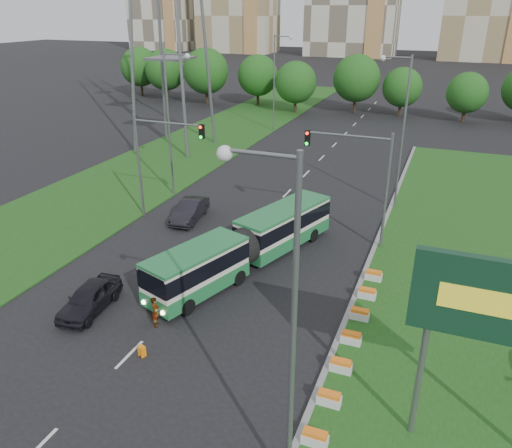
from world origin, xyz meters
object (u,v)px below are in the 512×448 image
at_px(traffic_mast_left, 156,152).
at_px(shopping_trolley, 142,351).
at_px(billboard, 505,312).
at_px(car_left_far, 190,210).
at_px(car_left_near, 90,298).
at_px(pedestrian, 155,312).
at_px(articulated_bus, 245,244).
at_px(traffic_mast_median, 363,171).

height_order(traffic_mast_left, shopping_trolley, traffic_mast_left).
relative_size(billboard, car_left_far, 1.70).
bearing_deg(shopping_trolley, car_left_near, 174.29).
relative_size(car_left_far, pedestrian, 2.76).
relative_size(articulated_bus, car_left_near, 3.38).
bearing_deg(car_left_far, billboard, -44.76).
relative_size(billboard, traffic_mast_left, 1.00).
xyz_separation_m(articulated_bus, car_left_near, (-5.87, -7.83, -0.77)).
height_order(traffic_mast_left, articulated_bus, traffic_mast_left).
height_order(pedestrian, shopping_trolley, pedestrian).
height_order(traffic_mast_median, pedestrian, traffic_mast_median).
distance_m(car_left_far, shopping_trolley, 16.48).
xyz_separation_m(car_left_near, car_left_far, (-0.99, 13.13, 0.01)).
relative_size(billboard, traffic_mast_median, 1.00).
xyz_separation_m(traffic_mast_median, articulated_bus, (-6.07, -5.72, -3.82)).
bearing_deg(articulated_bus, pedestrian, -84.02).
bearing_deg(billboard, shopping_trolley, 179.39).
distance_m(billboard, pedestrian, 16.39).
relative_size(billboard, shopping_trolley, 14.90).
bearing_deg(pedestrian, billboard, -122.05).
distance_m(car_left_far, pedestrian, 14.02).
distance_m(billboard, shopping_trolley, 15.76).
bearing_deg(car_left_far, pedestrian, -76.02).
relative_size(traffic_mast_median, shopping_trolley, 14.90).
bearing_deg(pedestrian, traffic_mast_median, -52.81).
relative_size(billboard, pedestrian, 4.71).
bearing_deg(billboard, car_left_far, 142.63).
distance_m(billboard, traffic_mast_median, 17.68).
distance_m(car_left_near, shopping_trolley, 5.34).
xyz_separation_m(pedestrian, shopping_trolley, (0.68, -2.37, -0.58)).
relative_size(traffic_mast_left, car_left_near, 1.78).
bearing_deg(car_left_far, traffic_mast_left, -172.87).
bearing_deg(shopping_trolley, car_left_far, 130.45).
bearing_deg(traffic_mast_median, car_left_near, -131.40).
distance_m(traffic_mast_left, articulated_bus, 10.93).
height_order(traffic_mast_left, pedestrian, traffic_mast_left).
bearing_deg(pedestrian, shopping_trolley, 173.28).
bearing_deg(shopping_trolley, billboard, 19.28).
distance_m(traffic_mast_median, shopping_trolley, 18.11).
height_order(billboard, traffic_mast_median, same).
bearing_deg(car_left_near, traffic_mast_left, 98.89).
bearing_deg(articulated_bus, traffic_mast_median, 61.97).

